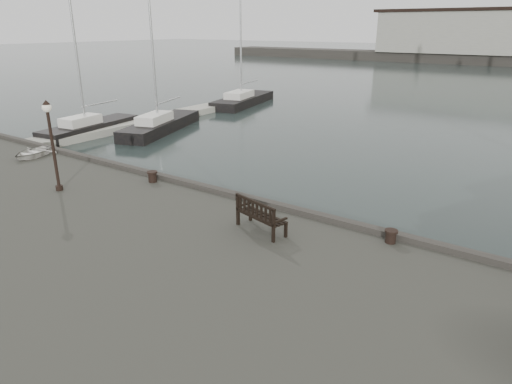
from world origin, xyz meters
TOP-DOWN VIEW (x-y plane):
  - ground at (0.00, 0.00)m, footprint 400.00×400.00m
  - pontoon at (-20.00, 10.00)m, footprint 2.00×24.00m
  - bench at (0.45, -1.95)m, footprint 1.77×0.97m
  - bollard_left at (-5.50, -0.64)m, footprint 0.51×0.51m
  - bollard_right at (3.83, -0.50)m, footprint 0.46×0.46m
  - lamp_post at (-7.59, -3.27)m, footprint 0.33×0.33m
  - dinghy at (-12.72, -1.29)m, footprint 1.96×2.37m
  - yacht_a at (-20.60, 7.34)m, footprint 3.26×8.06m
  - yacht_c at (-17.26, 10.96)m, footprint 4.99×9.22m
  - yacht_d at (-19.46, 24.00)m, footprint 4.62×10.00m

SIDE VIEW (x-z plane):
  - ground at x=0.00m, z-range 0.00..0.00m
  - yacht_d at x=-19.46m, z-range -5.84..6.31m
  - yacht_a at x=-20.60m, z-range -5.24..5.73m
  - yacht_c at x=-17.26m, z-range -5.86..6.35m
  - pontoon at x=-20.00m, z-range 0.00..0.50m
  - bollard_right at x=3.83m, z-range 1.56..1.94m
  - bollard_left at x=-5.50m, z-range 1.56..1.98m
  - dinghy at x=-12.72m, z-range 1.56..1.99m
  - bench at x=0.45m, z-range 1.39..2.35m
  - lamp_post at x=-7.59m, z-range 2.02..5.31m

